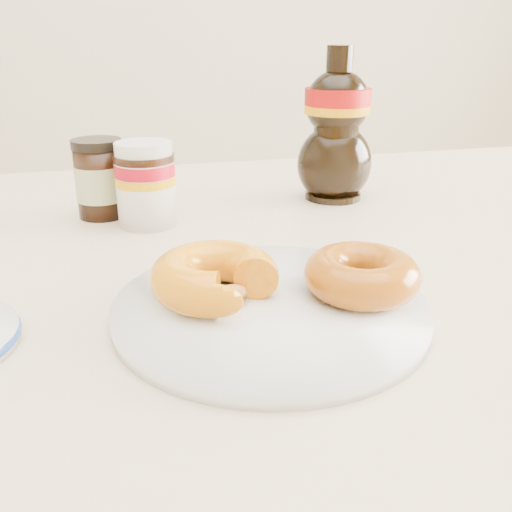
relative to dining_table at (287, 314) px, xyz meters
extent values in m
cube|color=beige|center=(0.00, 0.00, 0.06)|extent=(1.40, 0.90, 0.04)
cylinder|color=#C6B28C|center=(0.62, 0.37, -0.31)|extent=(0.06, 0.06, 0.71)
cylinder|color=white|center=(-0.06, -0.15, 0.09)|extent=(0.27, 0.27, 0.01)
torus|color=white|center=(-0.06, -0.15, 0.09)|extent=(0.26, 0.26, 0.01)
torus|color=orange|center=(-0.11, -0.13, 0.12)|extent=(0.14, 0.14, 0.04)
torus|color=#985D09|center=(0.02, -0.15, 0.11)|extent=(0.11, 0.11, 0.04)
cylinder|color=white|center=(-0.15, 0.12, 0.13)|extent=(0.07, 0.07, 0.09)
cylinder|color=maroon|center=(-0.15, 0.12, 0.15)|extent=(0.07, 0.07, 0.02)
cylinder|color=#D89905|center=(-0.15, 0.12, 0.14)|extent=(0.07, 0.07, 0.01)
cylinder|color=black|center=(-0.15, 0.12, 0.17)|extent=(0.07, 0.07, 0.01)
cylinder|color=white|center=(-0.15, 0.12, 0.18)|extent=(0.07, 0.07, 0.02)
cylinder|color=black|center=(-0.20, 0.17, 0.13)|extent=(0.06, 0.06, 0.09)
cylinder|color=beige|center=(-0.20, 0.17, 0.13)|extent=(0.06, 0.06, 0.04)
cylinder|color=black|center=(-0.20, 0.17, 0.18)|extent=(0.06, 0.06, 0.01)
camera|label=1|loc=(-0.18, -0.57, 0.31)|focal=40.00mm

